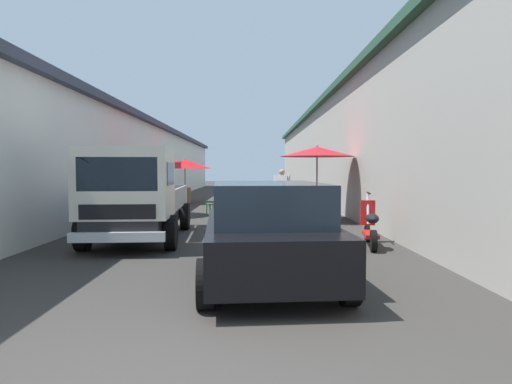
% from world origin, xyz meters
% --- Properties ---
extents(ground, '(90.00, 90.00, 0.00)m').
position_xyz_m(ground, '(13.50, 0.00, 0.00)').
color(ground, '#33302D').
extents(building_left_whitewash, '(49.80, 7.50, 3.91)m').
position_xyz_m(building_left_whitewash, '(15.75, 7.41, 1.96)').
color(building_left_whitewash, silver).
rests_on(building_left_whitewash, ground).
extents(building_right_concrete, '(49.80, 7.50, 4.85)m').
position_xyz_m(building_right_concrete, '(15.75, -7.41, 2.43)').
color(building_right_concrete, '#A39E93').
rests_on(building_right_concrete, ground).
extents(fruit_stall_near_right, '(2.59, 2.59, 2.19)m').
position_xyz_m(fruit_stall_near_right, '(18.41, 2.57, 1.69)').
color(fruit_stall_near_right, '#9E9EA3').
rests_on(fruit_stall_near_right, ground).
extents(fruit_stall_near_left, '(2.48, 2.48, 2.31)m').
position_xyz_m(fruit_stall_near_left, '(12.50, 2.98, 1.78)').
color(fruit_stall_near_left, '#9E9EA3').
rests_on(fruit_stall_near_left, ground).
extents(fruit_stall_mid_lane, '(2.34, 2.34, 2.43)m').
position_xyz_m(fruit_stall_mid_lane, '(10.88, -2.72, 1.89)').
color(fruit_stall_mid_lane, '#9E9EA3').
rests_on(fruit_stall_mid_lane, ground).
extents(hatchback_car, '(4.02, 2.15, 1.45)m').
position_xyz_m(hatchback_car, '(3.46, -0.89, 0.74)').
color(hatchback_car, black).
rests_on(hatchback_car, ground).
extents(delivery_truck, '(5.01, 2.18, 2.08)m').
position_xyz_m(delivery_truck, '(6.56, 1.89, 1.04)').
color(delivery_truck, black).
rests_on(delivery_truck, ground).
extents(vendor_by_crates, '(0.40, 0.59, 1.65)m').
position_xyz_m(vendor_by_crates, '(13.37, -1.79, 0.96)').
color(vendor_by_crates, '#232328').
rests_on(vendor_by_crates, ground).
extents(parked_scooter, '(1.69, 0.48, 1.14)m').
position_xyz_m(parked_scooter, '(6.32, -3.19, 0.45)').
color(parked_scooter, black).
rests_on(parked_scooter, ground).
extents(plastic_stool, '(0.30, 0.30, 0.43)m').
position_xyz_m(plastic_stool, '(12.68, 0.82, 0.33)').
color(plastic_stool, '#1E8C3F').
rests_on(plastic_stool, ground).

